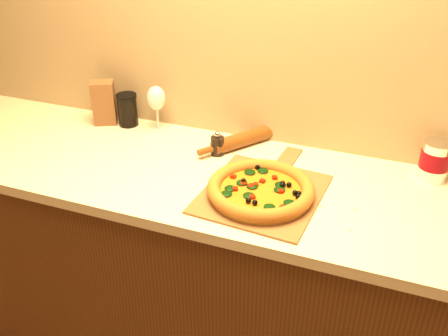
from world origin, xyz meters
TOP-DOWN VIEW (x-y plane):
  - cabinet at (0.00, 1.43)m, footprint 2.80×0.65m
  - countertop at (0.00, 1.43)m, footprint 2.84×0.68m
  - pizza_peel at (0.13, 1.37)m, footprint 0.41×0.58m
  - pizza at (0.12, 1.33)m, footprint 0.36×0.36m
  - bottle_cap at (0.01, 1.30)m, footprint 0.03×0.03m
  - pepper_grinder at (-0.12, 1.56)m, footprint 0.05×0.05m
  - rolling_pin at (-0.05, 1.67)m, footprint 0.27×0.37m
  - coffee_canister at (0.65, 1.67)m, footprint 0.10×0.10m
  - wine_glass at (-0.44, 1.68)m, footprint 0.08×0.08m
  - paper_bag at (-0.68, 1.66)m, footprint 0.12×0.11m
  - dark_jar at (-0.58, 1.68)m, footprint 0.09×0.09m

SIDE VIEW (x-z plane):
  - cabinet at x=0.00m, z-range 0.00..0.86m
  - countertop at x=0.00m, z-range 0.86..0.90m
  - bottle_cap at x=0.01m, z-range 0.90..0.91m
  - pizza_peel at x=0.13m, z-range 0.90..0.91m
  - rolling_pin at x=-0.05m, z-range 0.90..0.96m
  - pizza at x=0.12m, z-range 0.91..0.96m
  - pepper_grinder at x=-0.12m, z-range 0.89..0.99m
  - dark_jar at x=-0.58m, z-range 0.90..1.04m
  - coffee_canister at x=0.65m, z-range 0.90..1.04m
  - paper_bag at x=-0.68m, z-range 0.90..1.09m
  - wine_glass at x=-0.44m, z-range 0.94..1.13m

